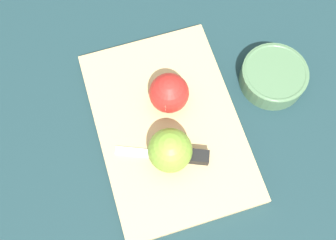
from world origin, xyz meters
TOP-DOWN VIEW (x-y plane):
  - ground_plane at (0.00, 0.00)m, footprint 4.00×4.00m
  - cutting_board at (0.00, 0.00)m, footprint 0.40×0.30m
  - apple_half_left at (-0.04, 0.01)m, footprint 0.07×0.07m
  - apple_half_right at (0.06, -0.01)m, footprint 0.08×0.08m
  - knife at (0.07, 0.02)m, footprint 0.06×0.16m
  - bowl at (-0.06, 0.22)m, footprint 0.13×0.13m

SIDE VIEW (x-z plane):
  - ground_plane at x=0.00m, z-range 0.00..0.00m
  - cutting_board at x=0.00m, z-range 0.00..0.02m
  - bowl at x=-0.06m, z-range 0.00..0.04m
  - knife at x=0.07m, z-range 0.02..0.04m
  - apple_half_left at x=-0.04m, z-range 0.02..0.09m
  - apple_half_right at x=0.06m, z-range 0.02..0.10m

